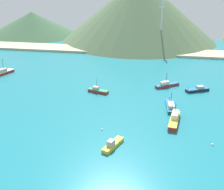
# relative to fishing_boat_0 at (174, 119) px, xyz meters

# --- Properties ---
(ground) EXTENTS (260.00, 280.00, 0.50)m
(ground) POSITION_rel_fishing_boat_0_xyz_m (-16.28, -8.12, -1.32)
(ground) COLOR teal
(fishing_boat_0) EXTENTS (3.88, 11.32, 6.11)m
(fishing_boat_0) POSITION_rel_fishing_boat_0_xyz_m (0.00, 0.00, 0.00)
(fishing_boat_0) COLOR red
(fishing_boat_0) RESTS_ON ground
(fishing_boat_1) EXTENTS (4.65, 7.98, 2.32)m
(fishing_boat_1) POSITION_rel_fishing_boat_0_xyz_m (-15.46, -15.79, -0.35)
(fishing_boat_1) COLOR gold
(fishing_boat_1) RESTS_ON ground
(fishing_boat_2) EXTENTS (5.73, 9.03, 6.67)m
(fishing_boat_2) POSITION_rel_fishing_boat_0_xyz_m (-73.40, 33.45, -0.15)
(fishing_boat_2) COLOR red
(fishing_boat_2) RESTS_ON ground
(fishing_boat_4) EXTENTS (9.58, 7.84, 5.63)m
(fishing_boat_4) POSITION_rel_fishing_boat_0_xyz_m (-2.18, 29.81, -0.24)
(fishing_boat_4) COLOR red
(fishing_boat_4) RESTS_ON ground
(fishing_boat_5) EXTENTS (3.32, 10.41, 5.54)m
(fishing_boat_5) POSITION_rel_fishing_boat_0_xyz_m (-0.93, 9.96, -0.32)
(fishing_boat_5) COLOR #198466
(fishing_boat_5) RESTS_ON ground
(fishing_boat_7) EXTENTS (9.17, 6.31, 2.16)m
(fishing_boat_7) POSITION_rel_fishing_boat_0_xyz_m (9.27, 27.16, -0.37)
(fishing_boat_7) COLOR #232328
(fishing_boat_7) RESTS_ON ground
(fishing_boat_8) EXTENTS (8.21, 4.28, 5.15)m
(fishing_boat_8) POSITION_rel_fishing_boat_0_xyz_m (-27.33, 19.20, -0.34)
(fishing_boat_8) COLOR red
(fishing_boat_8) RESTS_ON ground
(buoy_0) EXTENTS (0.62, 0.62, 0.62)m
(buoy_0) POSITION_rel_fishing_boat_0_xyz_m (-19.90, -7.89, -0.96)
(buoy_0) COLOR silver
(buoy_0) RESTS_ON ground
(buoy_1) EXTENTS (0.71, 0.71, 0.71)m
(buoy_1) POSITION_rel_fishing_boat_0_xyz_m (9.24, -10.42, -0.95)
(buoy_1) COLOR silver
(buoy_1) RESTS_ON ground
(beach_strip) EXTENTS (247.00, 16.88, 1.20)m
(beach_strip) POSITION_rel_fishing_boat_0_xyz_m (-16.28, 84.10, -0.47)
(beach_strip) COLOR #C6B793
(beach_strip) RESTS_ON ground
(hill_west) EXTENTS (68.55, 68.55, 17.06)m
(hill_west) POSITION_rel_fishing_boat_0_xyz_m (-102.07, 124.77, 7.46)
(hill_west) COLOR #3D6042
(hill_west) RESTS_ON ground
(hill_central) EXTENTS (104.17, 104.17, 41.76)m
(hill_central) POSITION_rel_fishing_boat_0_xyz_m (-21.90, 119.76, 19.81)
(hill_central) COLOR #56704C
(hill_central) RESTS_ON ground
(radio_tower) EXTENTS (3.05, 2.44, 30.48)m
(radio_tower) POSITION_rel_fishing_boat_0_xyz_m (-6.24, 87.37, 14.47)
(radio_tower) COLOR silver
(radio_tower) RESTS_ON ground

